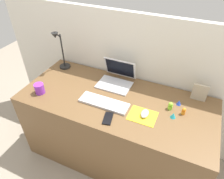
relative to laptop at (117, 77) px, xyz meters
name	(u,v)px	position (x,y,z in m)	size (l,w,h in m)	color
ground_plane	(115,152)	(0.09, -0.23, -0.79)	(6.00, 6.00, 0.00)	gray
back_wall	(132,80)	(0.09, 0.17, -0.12)	(2.84, 0.05, 1.34)	silver
desk	(115,128)	(0.09, -0.23, -0.42)	(1.64, 0.72, 0.74)	brown
laptop	(117,77)	(0.00, 0.00, 0.00)	(0.30, 0.27, 0.21)	silver
keyboard	(104,103)	(0.02, -0.32, -0.04)	(0.41, 0.13, 0.02)	silver
mousepad	(143,116)	(0.35, -0.32, -0.05)	(0.21, 0.17, 0.00)	yellow
mouse	(145,114)	(0.37, -0.31, -0.03)	(0.06, 0.10, 0.03)	silver
cell_phone	(108,118)	(0.12, -0.46, -0.05)	(0.06, 0.13, 0.01)	black
desk_lamp	(61,52)	(-0.59, -0.01, 0.14)	(0.11, 0.16, 0.40)	black
picture_frame	(200,93)	(0.71, 0.05, 0.02)	(0.12, 0.02, 0.15)	#B2A58C
coffee_mug	(39,89)	(-0.54, -0.42, -0.01)	(0.08, 0.08, 0.09)	purple
toy_figurine_blue	(179,103)	(0.58, -0.08, -0.03)	(0.04, 0.04, 0.04)	blue
toy_figurine_lime	(171,106)	(0.53, -0.16, -0.02)	(0.04, 0.04, 0.07)	#8CDB33
toy_figurine_cyan	(173,115)	(0.57, -0.24, -0.03)	(0.04, 0.04, 0.05)	#28B7CC
toy_figurine_orange	(184,111)	(0.63, -0.18, -0.02)	(0.03, 0.03, 0.06)	orange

